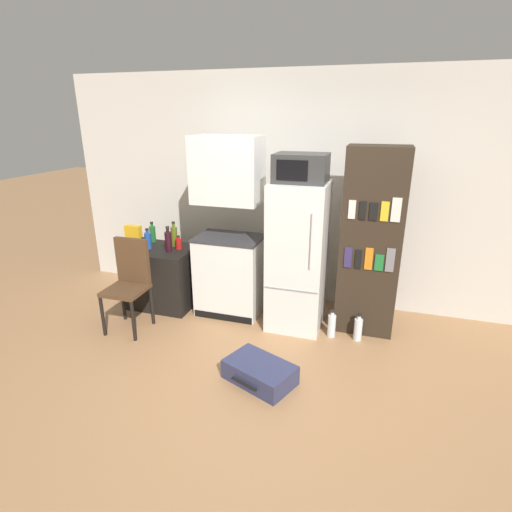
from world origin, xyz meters
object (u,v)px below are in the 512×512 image
at_px(bottle_ketchup_red, 179,243).
at_px(cereal_box, 134,238).
at_px(bottle_olive_oil, 174,236).
at_px(water_bottle_middle, 332,325).
at_px(bottle_green_tall, 153,233).
at_px(chair, 130,277).
at_px(bottle_amber_beer, 144,248).
at_px(water_bottle_front, 358,329).
at_px(suitcase_large_flat, 260,372).
at_px(side_table, 163,276).
at_px(bookshelf, 371,243).
at_px(bottle_blue_soda, 148,240).
at_px(kitchen_hutch, 229,236).
at_px(microwave, 301,168).
at_px(bottle_wine_dark, 168,241).
at_px(refrigerator, 298,257).

xyz_separation_m(bottle_ketchup_red, cereal_box, (-0.45, -0.21, 0.08)).
bearing_deg(bottle_olive_oil, water_bottle_middle, -9.13).
bearing_deg(bottle_green_tall, chair, -77.44).
height_order(bottle_amber_beer, water_bottle_front, bottle_amber_beer).
xyz_separation_m(bottle_amber_beer, suitcase_large_flat, (1.61, -0.86, -0.71)).
height_order(bottle_olive_oil, chair, bottle_olive_oil).
height_order(side_table, cereal_box, cereal_box).
height_order(bottle_olive_oil, bottle_green_tall, bottle_olive_oil).
bearing_deg(bookshelf, water_bottle_middle, -135.79).
xyz_separation_m(side_table, suitcase_large_flat, (1.56, -1.11, -0.27)).
bearing_deg(chair, bottle_blue_soda, 98.18).
bearing_deg(chair, bottle_green_tall, 101.86).
xyz_separation_m(kitchen_hutch, microwave, (0.80, -0.06, 0.78)).
xyz_separation_m(microwave, water_bottle_front, (0.69, -0.16, -1.58)).
relative_size(bookshelf, bottle_amber_beer, 9.28).
xyz_separation_m(bottle_blue_soda, water_bottle_front, (2.46, -0.11, -0.69)).
bearing_deg(bottle_ketchup_red, bookshelf, 1.72).
xyz_separation_m(bottle_wine_dark, suitcase_large_flat, (1.41, -1.05, -0.75)).
relative_size(refrigerator, chair, 1.60).
bearing_deg(chair, bottle_olive_oil, 76.92).
xyz_separation_m(bottle_ketchup_red, suitcase_large_flat, (1.35, -1.17, -0.69)).
xyz_separation_m(side_table, kitchen_hutch, (0.85, 0.06, 0.57)).
bearing_deg(microwave, bottle_amber_beer, -171.38).
xyz_separation_m(bottle_olive_oil, cereal_box, (-0.35, -0.30, 0.02)).
distance_m(bottle_olive_oil, bottle_ketchup_red, 0.14).
height_order(microwave, bottle_wine_dark, microwave).
bearing_deg(bookshelf, bottle_green_tall, 178.11).
bearing_deg(refrigerator, microwave, -106.78).
relative_size(refrigerator, bottle_wine_dark, 5.27).
relative_size(side_table, kitchen_hutch, 0.39).
height_order(kitchen_hutch, bottle_olive_oil, kitchen_hutch).
xyz_separation_m(microwave, bottle_green_tall, (-1.86, 0.21, -0.89)).
bearing_deg(bottle_green_tall, water_bottle_front, -8.18).
height_order(side_table, bottle_ketchup_red, bottle_ketchup_red).
bearing_deg(side_table, cereal_box, -146.09).
height_order(bottle_ketchup_red, water_bottle_front, bottle_ketchup_red).
xyz_separation_m(kitchen_hutch, bottle_amber_beer, (-0.90, -0.31, -0.13)).
relative_size(suitcase_large_flat, water_bottle_front, 2.28).
bearing_deg(kitchen_hutch, bottle_blue_soda, -173.86).
bearing_deg(microwave, side_table, 179.95).
bearing_deg(water_bottle_front, bottle_wine_dark, 177.45).
xyz_separation_m(side_table, bookshelf, (2.36, 0.12, 0.61)).
distance_m(side_table, bottle_ketchup_red, 0.48).
distance_m(microwave, bookshelf, 1.04).
relative_size(kitchen_hutch, bottle_amber_beer, 9.63).
xyz_separation_m(suitcase_large_flat, water_bottle_middle, (0.50, 0.94, 0.04)).
height_order(bottle_blue_soda, bottle_green_tall, bottle_green_tall).
height_order(kitchen_hutch, cereal_box, kitchen_hutch).
distance_m(bottle_wine_dark, water_bottle_middle, 2.04).
relative_size(refrigerator, water_bottle_middle, 5.07).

